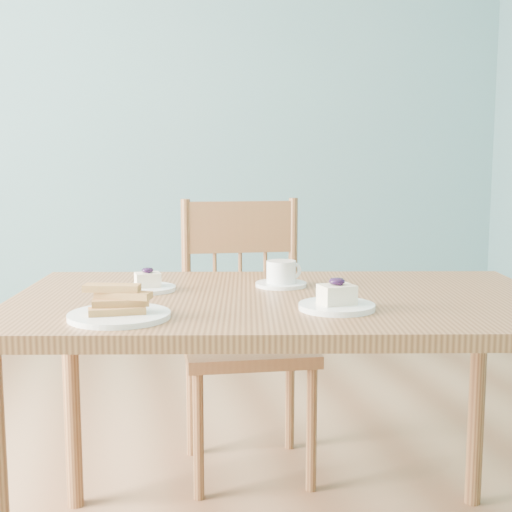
% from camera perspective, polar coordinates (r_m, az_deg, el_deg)
% --- Properties ---
extents(room, '(5.01, 5.01, 2.71)m').
position_cam_1_polar(room, '(1.89, -10.72, 16.15)').
color(room, '#9C6D49').
rests_on(room, ground).
extents(dining_table, '(1.48, 1.02, 0.73)m').
position_cam_1_polar(dining_table, '(1.81, 2.01, -5.50)').
color(dining_table, '#926037').
rests_on(dining_table, ground).
extents(dining_chair, '(0.44, 0.43, 0.93)m').
position_cam_1_polar(dining_chair, '(2.44, -0.82, -6.26)').
color(dining_chair, '#926037').
rests_on(dining_chair, ground).
extents(cheesecake_plate_near, '(0.18, 0.18, 0.07)m').
position_cam_1_polar(cheesecake_plate_near, '(1.66, 6.48, -3.63)').
color(cheesecake_plate_near, white).
rests_on(cheesecake_plate_near, dining_table).
extents(cheesecake_plate_far, '(0.15, 0.15, 0.06)m').
position_cam_1_polar(cheesecake_plate_far, '(1.89, -8.65, -2.29)').
color(cheesecake_plate_far, white).
rests_on(cheesecake_plate_far, dining_table).
extents(coffee_cup, '(0.14, 0.14, 0.07)m').
position_cam_1_polar(coffee_cup, '(1.93, 2.05, -1.56)').
color(coffee_cup, white).
rests_on(coffee_cup, dining_table).
extents(biscotti_plate, '(0.22, 0.22, 0.07)m').
position_cam_1_polar(biscotti_plate, '(1.58, -10.90, -4.15)').
color(biscotti_plate, white).
rests_on(biscotti_plate, dining_table).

